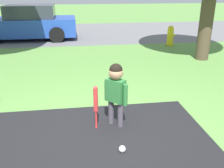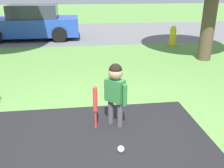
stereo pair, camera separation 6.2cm
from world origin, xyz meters
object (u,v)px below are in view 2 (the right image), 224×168
baseball_bat (95,101)px  fire_hydrant (173,36)px  child (115,86)px  sports_ball (121,149)px  parked_car (31,23)px

baseball_bat → fire_hydrant: fire_hydrant is taller
child → sports_ball: child is taller
parked_car → sports_ball: bearing=105.7°
parked_car → baseball_bat: bearing=105.0°
child → fire_hydrant: bearing=105.2°
sports_ball → fire_hydrant: (2.94, 6.10, 0.32)m
baseball_bat → sports_ball: bearing=-66.0°
child → fire_hydrant: 6.12m
sports_ball → parked_car: (-2.46, 8.18, 0.60)m
child → parked_car: size_ratio=0.25×
sports_ball → baseball_bat: bearing=114.0°
child → parked_car: 7.86m
child → sports_ball: 0.94m
child → baseball_bat: 0.38m
fire_hydrant → parked_car: size_ratio=0.19×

